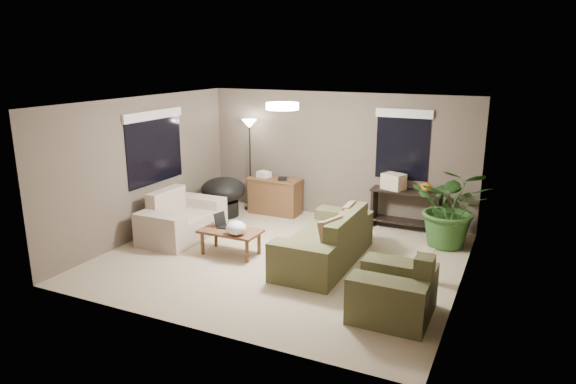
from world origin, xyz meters
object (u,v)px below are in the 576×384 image
at_px(armchair, 394,293).
at_px(floor_lamp, 250,135).
at_px(coffee_table, 230,234).
at_px(console_table, 405,207).
at_px(houseplant, 451,216).
at_px(main_sofa, 327,245).
at_px(cat_scratching_post, 425,268).
at_px(desk, 275,196).
at_px(loveseat, 181,221).
at_px(papasan_chair, 223,194).

distance_m(armchair, floor_lamp, 5.30).
height_order(coffee_table, console_table, console_table).
height_order(console_table, houseplant, houseplant).
relative_size(main_sofa, armchair, 2.20).
xyz_separation_m(armchair, cat_scratching_post, (0.17, 1.16, -0.08)).
xyz_separation_m(coffee_table, desk, (-0.36, 2.34, 0.02)).
bearing_deg(cat_scratching_post, loveseat, 178.84).
bearing_deg(cat_scratching_post, houseplant, 86.23).
height_order(main_sofa, cat_scratching_post, main_sofa).
relative_size(main_sofa, console_table, 1.69).
xyz_separation_m(loveseat, cat_scratching_post, (4.35, -0.09, -0.08)).
height_order(coffee_table, papasan_chair, papasan_chair).
bearing_deg(houseplant, desk, 173.23).
bearing_deg(armchair, floor_lamp, 139.64).
bearing_deg(main_sofa, loveseat, -179.78).
distance_m(papasan_chair, cat_scratching_post, 4.59).
distance_m(loveseat, coffee_table, 1.30).
bearing_deg(console_table, houseplant, -32.89).
distance_m(main_sofa, floor_lamp, 3.53).
height_order(main_sofa, coffee_table, main_sofa).
xyz_separation_m(main_sofa, houseplant, (1.66, 1.56, 0.26)).
relative_size(houseplant, cat_scratching_post, 2.82).
height_order(loveseat, papasan_chair, loveseat).
distance_m(console_table, houseplant, 1.08).
distance_m(armchair, houseplant, 2.84).
height_order(armchair, houseplant, houseplant).
bearing_deg(houseplant, floor_lamp, 172.97).
height_order(desk, console_table, same).
bearing_deg(houseplant, console_table, 147.11).
xyz_separation_m(loveseat, coffee_table, (1.25, -0.35, 0.06)).
bearing_deg(armchair, desk, 135.49).
height_order(console_table, cat_scratching_post, console_table).
distance_m(coffee_table, floor_lamp, 2.90).
bearing_deg(floor_lamp, papasan_chair, -110.36).
bearing_deg(papasan_chair, loveseat, -90.75).
xyz_separation_m(main_sofa, desk, (-1.91, 1.98, 0.08)).
relative_size(papasan_chair, houseplant, 0.85).
relative_size(main_sofa, papasan_chair, 1.84).
bearing_deg(papasan_chair, armchair, -32.47).
bearing_deg(loveseat, floor_lamp, 82.63).
relative_size(desk, floor_lamp, 0.58).
xyz_separation_m(floor_lamp, cat_scratching_post, (4.08, -2.17, -1.38)).
bearing_deg(desk, loveseat, -114.23).
height_order(console_table, papasan_chair, papasan_chair).
distance_m(floor_lamp, houseplant, 4.35).
bearing_deg(console_table, coffee_table, -132.61).
relative_size(loveseat, desk, 1.45).
bearing_deg(houseplant, papasan_chair, -177.94).
distance_m(console_table, papasan_chair, 3.62).
height_order(console_table, floor_lamp, floor_lamp).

